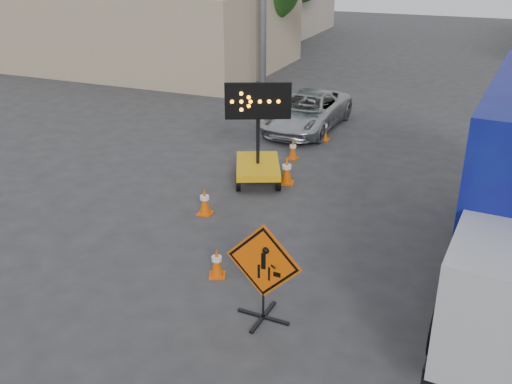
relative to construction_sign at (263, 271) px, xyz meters
The scene contains 11 objects.
ground 1.56m from the construction_sign, 114.48° to the right, with size 100.00×100.00×0.00m, color #2D2D30.
storefront_left_near 23.85m from the construction_sign, 127.48° to the left, with size 14.00×10.00×4.00m, color tan.
storefront_left_far 36.39m from the construction_sign, 115.22° to the left, with size 12.00×10.00×4.40m, color #AA9B8D.
construction_sign is the anchor object (origin of this frame).
arrow_board 6.43m from the construction_sign, 113.70° to the left, with size 1.89×2.28×2.81m.
pickup_truck 11.48m from the construction_sign, 104.51° to the left, with size 2.16×4.68×1.30m, color #ACAFB4.
cone_a 1.80m from the construction_sign, 146.04° to the left, with size 0.42×0.42×0.63m.
cone_b 4.54m from the construction_sign, 131.03° to the left, with size 0.37×0.37×0.69m.
cone_c 6.31m from the construction_sign, 106.39° to the left, with size 0.48×0.48×0.78m.
cone_d 8.31m from the construction_sign, 105.97° to the left, with size 0.33×0.33×0.63m.
cone_e 10.28m from the construction_sign, 100.92° to the left, with size 0.41×0.41×0.80m.
Camera 1 is at (3.68, -6.73, 6.18)m, focal length 40.00 mm.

